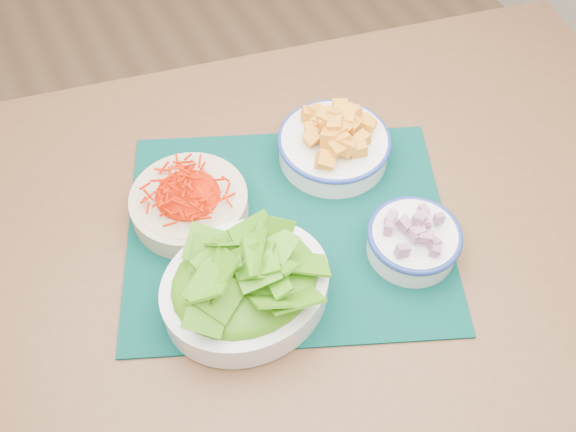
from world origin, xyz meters
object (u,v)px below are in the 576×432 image
(squash_bowl, at_px, (334,140))
(lettuce_bowl, at_px, (245,282))
(table, at_px, (325,251))
(carrot_bowl, at_px, (189,200))
(onion_bowl, at_px, (414,237))
(placemat, at_px, (288,228))

(squash_bowl, relative_size, lettuce_bowl, 0.87)
(squash_bowl, bearing_deg, table, -123.18)
(squash_bowl, bearing_deg, carrot_bowl, -179.81)
(squash_bowl, distance_m, lettuce_bowl, 0.30)
(carrot_bowl, bearing_deg, table, -28.42)
(lettuce_bowl, bearing_deg, squash_bowl, 34.65)
(carrot_bowl, relative_size, onion_bowl, 1.27)
(table, relative_size, lettuce_bowl, 5.54)
(table, distance_m, onion_bowl, 0.19)
(squash_bowl, height_order, lettuce_bowl, lettuce_bowl)
(table, bearing_deg, onion_bowl, -44.42)
(lettuce_bowl, bearing_deg, onion_bowl, -10.11)
(placemat, height_order, carrot_bowl, carrot_bowl)
(table, height_order, onion_bowl, onion_bowl)
(placemat, height_order, squash_bowl, squash_bowl)
(carrot_bowl, distance_m, squash_bowl, 0.25)
(squash_bowl, bearing_deg, onion_bowl, -86.80)
(table, distance_m, squash_bowl, 0.19)
(carrot_bowl, height_order, lettuce_bowl, lettuce_bowl)
(table, relative_size, carrot_bowl, 7.14)
(table, relative_size, placemat, 2.78)
(table, distance_m, lettuce_bowl, 0.24)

